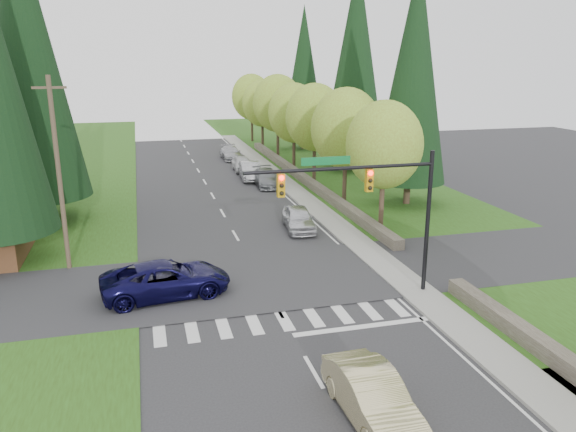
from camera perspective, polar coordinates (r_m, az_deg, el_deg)
name	(u,v)px	position (r m, az deg, el deg)	size (l,w,h in m)	color
ground	(306,358)	(21.59, 1.81, -14.20)	(120.00, 120.00, 0.00)	#28282B
grass_east	(394,204)	(43.49, 10.74, 1.16)	(14.00, 110.00, 0.06)	#2A4813
grass_west	(25,230)	(40.12, -25.13, -1.32)	(14.00, 110.00, 0.06)	#2A4813
cross_street	(261,279)	(28.58, -2.81, -6.43)	(120.00, 8.00, 0.10)	#28282B
sidewalk_east	(310,203)	(43.12, 2.25, 1.35)	(1.80, 80.00, 0.13)	gray
curb_east	(299,204)	(42.88, 1.16, 1.28)	(0.20, 80.00, 0.13)	gray
stone_wall_south	(559,359)	(22.97, 25.80, -12.95)	(0.70, 14.00, 0.70)	#4C4438
stone_wall_north	(302,177)	(50.99, 1.45, 3.94)	(0.70, 40.00, 0.70)	#4C4438
traffic_signal	(372,194)	(25.13, 8.54, 2.25)	(8.70, 0.37, 6.80)	black
utility_pole	(59,174)	(30.70, -22.25, 4.00)	(1.60, 0.24, 10.00)	#473828
decid_tree_0	(384,145)	(35.48, 9.75, 7.13)	(4.80, 4.80, 8.37)	#38281C
decid_tree_1	(346,128)	(41.90, 5.92, 8.84)	(5.20, 5.20, 8.80)	#38281C
decid_tree_2	(315,117)	(48.39, 2.74, 9.97)	(5.00, 5.00, 8.82)	#38281C
decid_tree_3	(294,113)	(55.13, 0.62, 10.42)	(5.00, 5.00, 8.55)	#38281C
decid_tree_4	(278,103)	(61.87, -1.05, 11.37)	(5.40, 5.40, 9.18)	#38281C
decid_tree_5	(262,104)	(68.67, -2.64, 11.34)	(4.80, 4.80, 8.30)	#38281C
decid_tree_6	(252,97)	(75.50, -3.72, 11.98)	(5.20, 5.20, 8.86)	#38281C
conifer_w_c	(26,50)	(40.45, -25.11, 15.06)	(6.46, 6.46, 20.80)	#38281C
conifer_w_e	(12,65)	(46.70, -26.21, 13.60)	(5.78, 5.78, 18.80)	#38281C
conifer_e_a	(414,72)	(42.61, 12.67, 14.05)	(5.44, 5.44, 17.80)	#38281C
conifer_e_b	(356,58)	(55.78, 6.89, 15.65)	(6.12, 6.12, 19.80)	#38281C
conifer_e_c	(304,71)	(68.73, 1.63, 14.49)	(5.10, 5.10, 16.80)	#38281C
sedan_champagne	(372,397)	(18.24, 8.55, -17.70)	(1.63, 4.69, 1.54)	beige
suv_navy	(166,279)	(26.94, -12.27, -6.30)	(2.75, 5.96, 1.66)	#0D0B37
parked_car_a	(299,218)	(36.37, 1.09, -0.25)	(1.79, 4.44, 1.51)	silver
parked_car_b	(267,178)	(49.02, -2.19, 3.91)	(2.05, 5.04, 1.46)	slate
parked_car_c	(250,171)	(51.75, -3.85, 4.60)	(1.70, 4.88, 1.61)	#A0A1A5
parked_car_d	(242,164)	(55.85, -4.70, 5.32)	(1.72, 4.27, 1.46)	silver
parked_car_e	(231,153)	(62.48, -5.82, 6.38)	(1.97, 4.86, 1.41)	#A2A2A6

